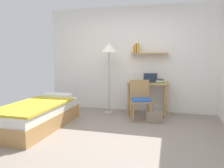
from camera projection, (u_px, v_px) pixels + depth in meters
name	position (u px, v px, depth m)	size (l,w,h in m)	color
ground_plane	(112.00, 138.00, 3.61)	(5.28, 5.28, 0.00)	gray
wall_back	(133.00, 59.00, 5.39)	(4.40, 0.27, 2.60)	white
bed	(38.00, 115.00, 4.15)	(0.89, 1.92, 0.54)	#B2844C
desk	(148.00, 89.00, 5.06)	(0.92, 0.56, 0.77)	#B2844C
desk_chair	(141.00, 98.00, 4.62)	(0.52, 0.50, 0.86)	#B2844C
standing_lamp	(109.00, 51.00, 5.07)	(0.42, 0.42, 1.68)	#B2A893
laptop	(150.00, 80.00, 5.09)	(0.33, 0.22, 0.20)	#2D2D33
water_bottle	(133.00, 77.00, 5.18)	(0.07, 0.07, 0.21)	silver
book_stack	(160.00, 81.00, 4.99)	(0.20, 0.24, 0.08)	#4CA856
handbag	(155.00, 116.00, 4.43)	(0.33, 0.11, 0.41)	gray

